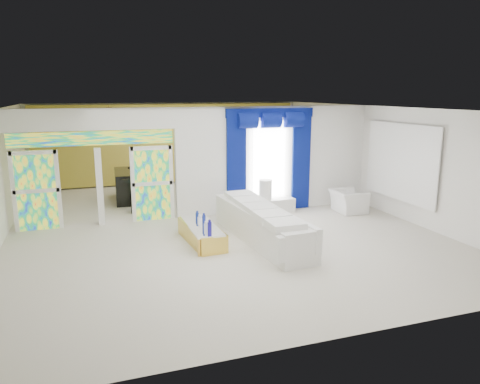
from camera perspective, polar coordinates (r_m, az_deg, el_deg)
name	(u,v)px	position (r m, az deg, el deg)	size (l,w,h in m)	color
floor	(214,224)	(11.96, -3.24, -4.08)	(12.00, 12.00, 0.00)	#B7AF9E
dividing_wall	(276,159)	(13.27, 4.49, 4.18)	(5.70, 0.18, 3.00)	white
dividing_header	(92,119)	(12.07, -18.04, 8.65)	(4.30, 0.18, 0.55)	white
stained_panel_left	(36,191)	(12.34, -24.11, 0.14)	(0.95, 0.04, 2.00)	#994C3F
stained_panel_right	(152,183)	(12.39, -10.91, 1.06)	(0.95, 0.04, 2.00)	#994C3F
stained_transom	(93,138)	(12.10, -17.89, 6.41)	(4.00, 0.05, 0.35)	#994C3F
window_pane	(269,161)	(13.09, 3.65, 3.86)	(1.00, 0.02, 2.30)	white
blue_drape_left	(236,165)	(12.72, -0.47, 3.41)	(0.55, 0.10, 2.80)	#04174C
blue_drape_right	(301,161)	(13.48, 7.63, 3.81)	(0.55, 0.10, 2.80)	#04174C
blue_pelmet	(270,113)	(12.93, 3.79, 9.86)	(2.60, 0.12, 0.25)	#04174C
wall_mirror	(401,162)	(12.99, 19.49, 3.55)	(0.04, 2.70, 1.90)	white
gold_curtains	(171,144)	(17.33, -8.64, 6.01)	(9.70, 0.12, 2.90)	gold
white_sofa	(261,225)	(10.60, 2.66, -4.19)	(0.82, 3.82, 0.73)	white
coffee_table	(202,234)	(10.53, -4.84, -5.26)	(0.61, 1.83, 0.41)	gold
console_table	(275,206)	(13.16, 4.39, -1.70)	(1.15, 0.36, 0.38)	silver
table_lamp	(265,190)	(12.93, 3.20, 0.26)	(0.36, 0.36, 0.58)	silver
armchair	(348,201)	(13.47, 13.40, -1.13)	(0.96, 0.84, 0.63)	white
grand_piano	(138,185)	(14.96, -12.60, 0.86)	(1.42, 1.86, 0.94)	black
piano_bench	(145,207)	(13.48, -11.75, -1.82)	(0.82, 0.32, 0.27)	black
tv_console	(37,195)	(15.01, -24.07, -0.31)	(0.50, 0.46, 0.73)	tan
chandelier	(109,117)	(14.49, -16.04, 9.01)	(0.60, 0.60, 0.60)	gold
decanters	(204,222)	(10.41, -4.54, -3.79)	(0.13, 1.13, 0.24)	navy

